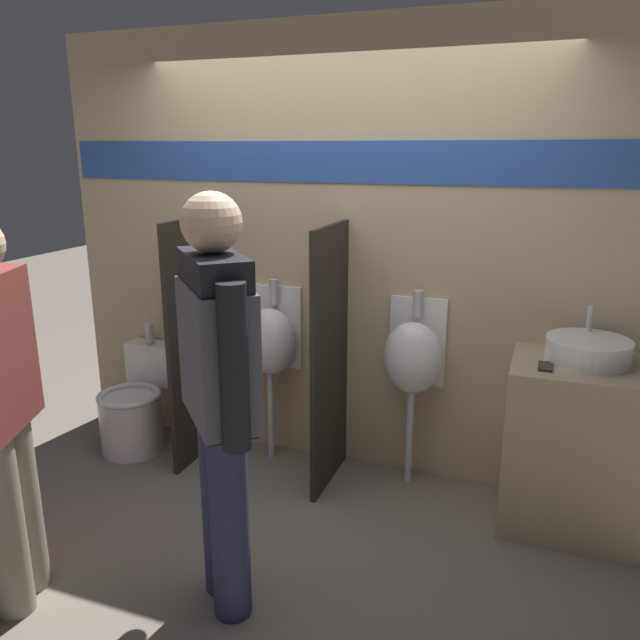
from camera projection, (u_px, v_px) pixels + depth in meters
ground_plane at (310, 501)px, 3.62m from camera, size 16.00×16.00×0.00m
display_wall at (344, 254)px, 3.80m from camera, size 3.85×0.07×2.70m
sink_counter at (587, 449)px, 3.27m from camera, size 0.83×0.57×0.92m
sink_basin at (588, 350)px, 3.20m from camera, size 0.42×0.42×0.26m
cell_phone at (545, 366)px, 3.13m from camera, size 0.07×0.14×0.01m
divider_near_counter at (194, 343)px, 3.97m from camera, size 0.03×0.58×1.57m
divider_mid at (330, 359)px, 3.66m from camera, size 0.03×0.58×1.57m
urinal_near_counter at (270, 341)px, 3.96m from camera, size 0.36×0.26×1.18m
urinal_far at (413, 358)px, 3.65m from camera, size 0.36×0.26×1.18m
toilet at (136, 409)px, 4.23m from camera, size 0.42×0.59×0.82m
person_in_vest at (219, 380)px, 2.56m from camera, size 0.50×0.51×1.83m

